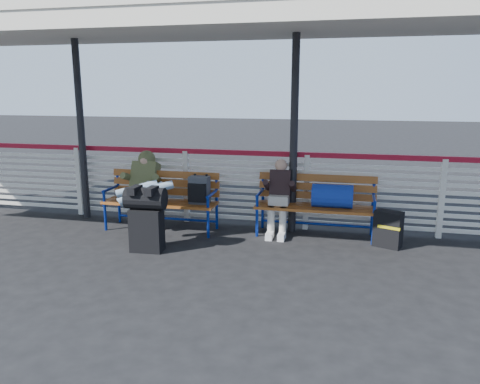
% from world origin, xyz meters
% --- Properties ---
extents(ground, '(60.00, 60.00, 0.00)m').
position_xyz_m(ground, '(0.00, 0.00, 0.00)').
color(ground, black).
rests_on(ground, ground).
extents(fence, '(12.08, 0.08, 1.24)m').
position_xyz_m(fence, '(0.00, 1.90, 0.66)').
color(fence, silver).
rests_on(fence, ground).
extents(canopy, '(12.60, 3.60, 3.16)m').
position_xyz_m(canopy, '(-0.00, 0.87, 3.04)').
color(canopy, silver).
rests_on(canopy, ground).
extents(luggage_stack, '(0.56, 0.34, 0.90)m').
position_xyz_m(luggage_stack, '(-0.03, 0.36, 0.49)').
color(luggage_stack, black).
rests_on(luggage_stack, ground).
extents(bench_left, '(1.80, 0.56, 0.92)m').
position_xyz_m(bench_left, '(-0.06, 1.39, 0.58)').
color(bench_left, '#A4501F').
rests_on(bench_left, ground).
extents(bench_right, '(1.80, 0.56, 0.92)m').
position_xyz_m(bench_right, '(2.30, 1.60, 0.60)').
color(bench_right, '#A4501F').
rests_on(bench_right, ground).
extents(traveler_man, '(0.94, 1.63, 0.77)m').
position_xyz_m(traveler_man, '(-0.38, 1.04, 0.73)').
color(traveler_man, '#849DB2').
rests_on(traveler_man, ground).
extents(companion_person, '(0.32, 0.66, 1.15)m').
position_xyz_m(companion_person, '(1.62, 1.57, 0.60)').
color(companion_person, beige).
rests_on(companion_person, ground).
extents(suitcase_side, '(0.43, 0.35, 0.52)m').
position_xyz_m(suitcase_side, '(3.22, 1.29, 0.26)').
color(suitcase_side, black).
rests_on(suitcase_side, ground).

